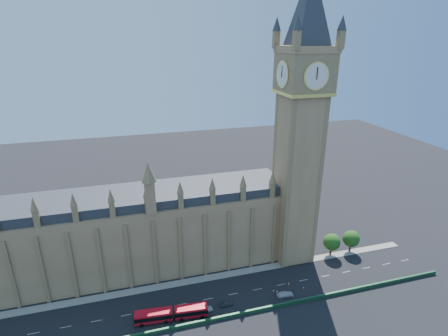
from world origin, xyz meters
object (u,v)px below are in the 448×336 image
object	(u,v)px
car_silver	(206,309)
car_white	(285,294)
red_bus	(172,314)
car_grey	(226,304)

from	to	relation	value
car_silver	car_white	distance (m)	24.78
red_bus	car_silver	bearing A→B (deg)	7.01
car_grey	car_silver	world-z (taller)	car_silver
car_grey	car_silver	distance (m)	6.45
red_bus	car_silver	size ratio (longest dim) A/B	5.04
car_silver	car_grey	bearing A→B (deg)	-89.68
car_silver	red_bus	bearing A→B (deg)	86.69
red_bus	car_white	xyz separation A→B (m)	(34.62, -0.27, -1.06)
car_grey	car_white	bearing A→B (deg)	-94.77
car_white	car_grey	bearing A→B (deg)	91.89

